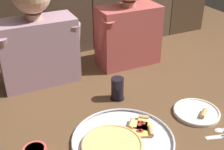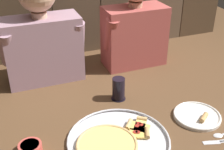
# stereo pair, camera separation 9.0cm
# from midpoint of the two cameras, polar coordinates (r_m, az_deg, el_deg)

# --- Properties ---
(ground_plane) EXTENTS (3.20, 3.20, 0.00)m
(ground_plane) POSITION_cam_midpoint_polar(r_m,az_deg,el_deg) (1.40, 0.95, -8.07)
(ground_plane) COLOR brown
(pizza_tray) EXTENTS (0.43, 0.43, 0.03)m
(pizza_tray) POSITION_cam_midpoint_polar(r_m,az_deg,el_deg) (1.26, -0.47, -12.54)
(pizza_tray) COLOR silver
(pizza_tray) RESTS_ON ground
(dinner_plate) EXTENTS (0.22, 0.22, 0.03)m
(dinner_plate) POSITION_cam_midpoint_polar(r_m,az_deg,el_deg) (1.46, 14.25, -6.93)
(dinner_plate) COLOR white
(dinner_plate) RESTS_ON ground
(drinking_glass) EXTENTS (0.07, 0.07, 0.12)m
(drinking_glass) POSITION_cam_midpoint_polar(r_m,az_deg,el_deg) (1.50, -0.68, -2.69)
(drinking_glass) COLOR black
(drinking_glass) RESTS_ON ground
(table_fork) EXTENTS (0.13, 0.04, 0.01)m
(table_fork) POSITION_cam_midpoint_polar(r_m,az_deg,el_deg) (1.35, 17.85, -11.15)
(table_fork) COLOR silver
(table_fork) RESTS_ON ground
(table_spoon) EXTENTS (0.14, 0.04, 0.01)m
(table_spoon) POSITION_cam_midpoint_polar(r_m,az_deg,el_deg) (1.40, 18.91, -9.78)
(table_spoon) COLOR silver
(table_spoon) RESTS_ON ground
(diner_left) EXTENTS (0.44, 0.21, 0.59)m
(diner_left) POSITION_cam_midpoint_polar(r_m,az_deg,el_deg) (1.62, -15.89, 7.41)
(diner_left) COLOR gray
(diner_left) RESTS_ON ground
(diner_right) EXTENTS (0.41, 0.20, 0.57)m
(diner_right) POSITION_cam_midpoint_polar(r_m,az_deg,el_deg) (1.79, 1.74, 9.87)
(diner_right) COLOR #AD4C47
(diner_right) RESTS_ON ground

